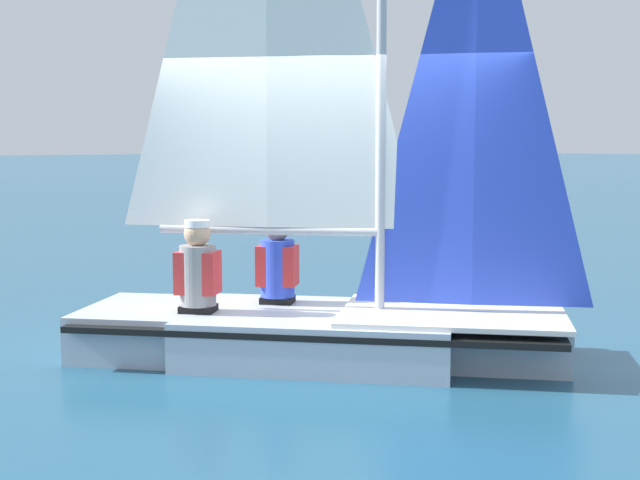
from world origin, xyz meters
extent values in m
plane|color=#235675|center=(0.00, 0.00, 0.00)|extent=(260.00, 260.00, 0.00)
cube|color=#B2BCCC|center=(0.00, 0.00, 0.20)|extent=(2.61, 2.56, 0.40)
cube|color=#B2BCCC|center=(1.15, 1.05, 0.20)|extent=(1.22, 1.21, 0.40)
cube|color=#B2BCCC|center=(-1.15, -1.05, 0.20)|extent=(1.52, 1.54, 0.40)
cube|color=black|center=(0.00, 0.00, 0.33)|extent=(3.89, 3.73, 0.05)
cube|color=silver|center=(0.81, 0.74, 0.42)|extent=(2.24, 2.21, 0.04)
cylinder|color=#B7B7BC|center=(-0.32, -0.30, 1.07)|extent=(1.43, 1.31, 0.07)
pyramid|color=blue|center=(0.92, 0.84, 2.35)|extent=(1.03, 0.94, 3.71)
cube|color=black|center=(-1.54, -1.40, 0.14)|extent=(0.08, 0.08, 0.28)
cube|color=black|center=(-0.55, -0.04, 0.23)|extent=(0.37, 0.37, 0.45)
cylinder|color=blue|center=(-0.55, -0.04, 0.71)|extent=(0.42, 0.42, 0.50)
cube|color=red|center=(-0.55, -0.04, 0.73)|extent=(0.43, 0.42, 0.35)
sphere|color=#A87A56|center=(-0.55, -0.04, 1.05)|extent=(0.22, 0.22, 0.22)
cylinder|color=black|center=(-0.55, -0.04, 1.14)|extent=(0.30, 0.30, 0.06)
cube|color=black|center=(-0.61, -0.81, 0.23)|extent=(0.37, 0.37, 0.45)
cylinder|color=gray|center=(-0.61, -0.81, 0.71)|extent=(0.42, 0.42, 0.50)
cube|color=red|center=(-0.61, -0.81, 0.73)|extent=(0.43, 0.42, 0.35)
sphere|color=tan|center=(-0.61, -0.81, 1.05)|extent=(0.22, 0.22, 0.22)
cylinder|color=white|center=(-0.61, -0.81, 1.14)|extent=(0.30, 0.30, 0.06)
camera|label=1|loc=(5.75, -4.51, 1.79)|focal=50.00mm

